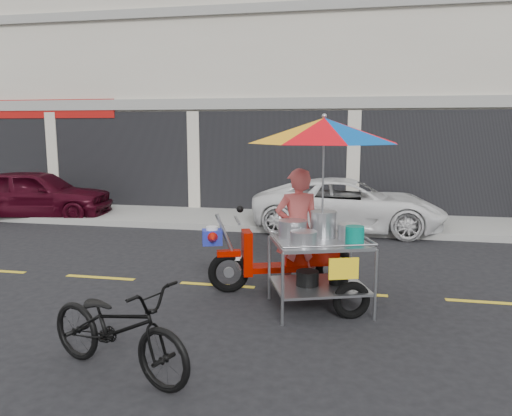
% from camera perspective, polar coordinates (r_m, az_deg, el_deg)
% --- Properties ---
extents(ground, '(90.00, 90.00, 0.00)m').
position_cam_1_polar(ground, '(7.67, 10.30, -9.59)').
color(ground, black).
extents(sidewalk, '(45.00, 3.00, 0.15)m').
position_cam_1_polar(sidewalk, '(12.98, 10.83, -1.51)').
color(sidewalk, gray).
rests_on(sidewalk, ground).
extents(shophouse_block, '(36.00, 8.11, 10.40)m').
position_cam_1_polar(shophouse_block, '(18.15, 20.65, 14.27)').
color(shophouse_block, beige).
rests_on(shophouse_block, ground).
extents(centerline, '(42.00, 0.10, 0.01)m').
position_cam_1_polar(centerline, '(7.66, 10.30, -9.56)').
color(centerline, gold).
rests_on(centerline, ground).
extents(maroon_sedan, '(4.17, 2.25, 1.35)m').
position_cam_1_polar(maroon_sedan, '(14.75, -23.83, 1.50)').
color(maroon_sedan, '#340511').
rests_on(maroon_sedan, ground).
extents(white_pickup, '(4.51, 2.10, 1.25)m').
position_cam_1_polar(white_pickup, '(12.10, 10.52, 0.37)').
color(white_pickup, white).
rests_on(white_pickup, ground).
extents(near_bicycle, '(1.97, 1.27, 0.98)m').
position_cam_1_polar(near_bicycle, '(5.26, -15.54, -13.02)').
color(near_bicycle, black).
rests_on(near_bicycle, ground).
extents(food_vendor_rig, '(3.08, 2.57, 2.64)m').
position_cam_1_polar(food_vendor_rig, '(6.94, 6.38, 2.57)').
color(food_vendor_rig, black).
rests_on(food_vendor_rig, ground).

